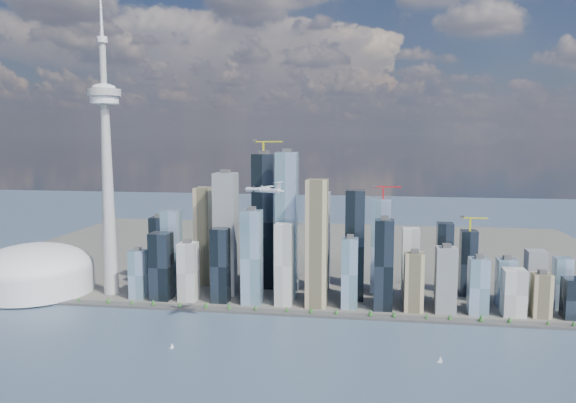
% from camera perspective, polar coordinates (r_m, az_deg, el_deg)
% --- Properties ---
extents(ground, '(4000.00, 4000.00, 0.00)m').
position_cam_1_polar(ground, '(685.39, -5.73, -17.71)').
color(ground, '#304455').
rests_on(ground, ground).
extents(seawall, '(1100.00, 22.00, 4.00)m').
position_cam_1_polar(seawall, '(912.40, -1.73, -11.18)').
color(seawall, '#383838').
rests_on(seawall, ground).
extents(land, '(1400.00, 900.00, 3.00)m').
position_cam_1_polar(land, '(1342.64, 1.79, -5.30)').
color(land, '#4C4C47').
rests_on(land, ground).
extents(shoreline_trees, '(960.53, 7.20, 8.80)m').
position_cam_1_polar(shoreline_trees, '(910.32, -1.73, -10.77)').
color(shoreline_trees, '#3F2D1E').
rests_on(shoreline_trees, seawall).
extents(skyscraper_cluster, '(736.00, 142.00, 271.96)m').
position_cam_1_polar(skyscraper_cluster, '(965.76, 2.69, -5.09)').
color(skyscraper_cluster, black).
rests_on(skyscraper_cluster, land).
extents(needle_tower, '(56.00, 56.00, 550.50)m').
position_cam_1_polar(needle_tower, '(1022.90, -17.94, 3.80)').
color(needle_tower, '#989894').
rests_on(needle_tower, land).
extents(dome_stadium, '(200.00, 200.00, 86.00)m').
position_cam_1_polar(dome_stadium, '(1110.94, -24.30, -6.50)').
color(dome_stadium, silver).
rests_on(dome_stadium, land).
extents(airplane, '(60.57, 54.18, 15.19)m').
position_cam_1_polar(airplane, '(755.78, -2.50, 1.22)').
color(airplane, silver).
rests_on(airplane, ground).
extents(sailboat_west, '(6.09, 2.69, 8.42)m').
position_cam_1_polar(sailboat_west, '(788.28, -11.73, -14.24)').
color(sailboat_west, silver).
rests_on(sailboat_west, ground).
extents(sailboat_east, '(6.96, 2.38, 9.63)m').
position_cam_1_polar(sailboat_east, '(753.98, 15.19, -15.31)').
color(sailboat_east, silver).
rests_on(sailboat_east, ground).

